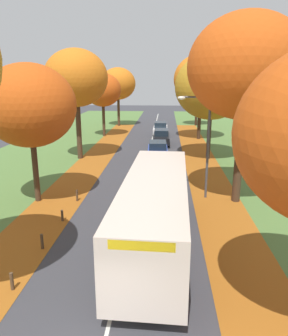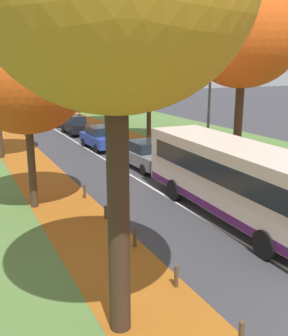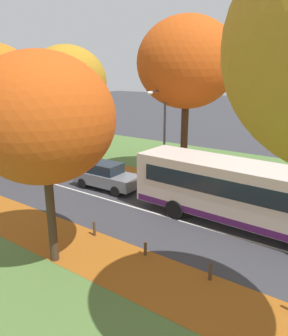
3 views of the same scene
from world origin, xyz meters
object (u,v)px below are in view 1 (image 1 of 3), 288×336
tree_left_near (30,106)px  tree_left_distant (118,84)px  tree_right_near (246,67)px  bollard_sixth (77,196)px  car_blue_following (158,151)px  car_black_third_in_line (161,137)px  streetlamp_right (203,136)px  tree_right_distant (197,86)px  tree_right_mid (212,87)px  car_white_fourth_in_line (160,129)px  tree_left_mid (76,78)px  bollard_third (12,281)px  bus (155,208)px  car_grey_lead (162,172)px  tree_right_far (201,79)px  bollard_fifth (62,216)px  tree_left_far (103,90)px  bollard_fourth (42,242)px

tree_left_near → tree_left_distant: bearing=89.3°
tree_right_near → bollard_sixth: bearing=-176.0°
car_blue_following → tree_left_distant: bearing=107.0°
bollard_sixth → car_black_third_in_line: (4.62, 16.98, 0.47)m
streetlamp_right → car_black_third_in_line: (-2.58, 15.87, -2.92)m
tree_left_near → streetlamp_right: (9.48, 1.19, -1.73)m
tree_right_distant → tree_right_mid: bearing=-92.0°
car_black_third_in_line → tree_right_mid: bearing=-54.8°
car_blue_following → car_black_third_in_line: same height
tree_left_near → car_white_fourth_in_line: tree_left_near is taller
tree_left_mid → bollard_third: 19.89m
tree_left_mid → tree_right_mid: tree_left_mid is taller
bus → car_grey_lead: bus is taller
streetlamp_right → car_grey_lead: bearing=132.7°
bus → car_black_third_in_line: bearing=90.2°
car_grey_lead → streetlamp_right: bearing=-47.3°
tree_right_far → bollard_fifth: bearing=-110.8°
car_grey_lead → bollard_fifth: bearing=-127.4°
tree_left_far → bollard_sixth: size_ratio=10.98×
tree_left_far → bus: tree_left_far is taller
streetlamp_right → car_black_third_in_line: streetlamp_right is taller
car_blue_following → car_white_fourth_in_line: (-0.00, 12.84, 0.00)m
streetlamp_right → tree_left_distant: bearing=107.0°
tree_left_mid → car_blue_following: tree_left_mid is taller
car_white_fourth_in_line → tree_right_mid: bearing=-69.7°
tree_left_near → bollard_sixth: 5.61m
tree_right_distant → tree_left_distant: bearing=-174.0°
bus → car_white_fourth_in_line: bearing=90.6°
tree_right_near → streetlamp_right: tree_right_near is taller
tree_right_far → bollard_sixth: size_ratio=13.98×
tree_left_near → tree_right_distant: 34.27m
bollard_third → car_grey_lead: 12.87m
tree_left_near → car_black_third_in_line: size_ratio=1.84×
tree_left_far → tree_left_near: bearing=-89.5°
tree_left_near → tree_left_distant: tree_left_distant is taller
bollard_fifth → car_grey_lead: (4.88, 6.38, 0.52)m
tree_left_mid → tree_right_far: 15.42m
tree_left_near → bollard_fourth: size_ratio=11.58×
bollard_third → bus: (4.70, 3.38, 1.38)m
tree_right_near → car_blue_following: bearing=116.8°
tree_left_distant → tree_right_distant: 11.56m
tree_left_mid → tree_right_mid: 11.36m
tree_left_distant → tree_right_far: (10.85, -10.14, 0.68)m
tree_left_far → bollard_sixth: 22.69m
tree_right_near → car_white_fourth_in_line: (-4.80, 22.32, -6.65)m
tree_left_near → tree_right_near: bearing=3.6°
streetlamp_right → car_white_fourth_in_line: size_ratio=1.43×
tree_right_distant → bollard_fifth: 36.53m
tree_right_far → tree_right_distant: tree_right_far is taller
streetlamp_right → car_black_third_in_line: 16.34m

